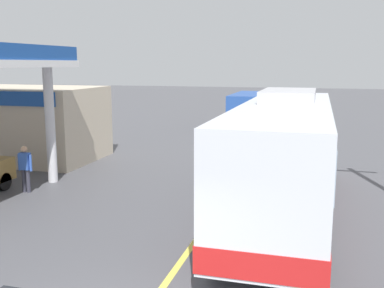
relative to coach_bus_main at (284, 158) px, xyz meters
name	(u,v)px	position (x,y,z in m)	size (l,w,h in m)	color
ground	(265,143)	(-1.96, 12.22, -1.72)	(120.00, 120.00, 0.00)	#4C4C51
lane_divider_stripe	(252,161)	(-1.96, 7.22, -1.72)	(0.16, 50.00, 0.01)	#D8CC4C
coach_bus_main	(284,158)	(0.00, 0.00, 0.00)	(2.60, 11.04, 3.69)	silver
minibus_opposing_lane	(248,107)	(-3.79, 17.78, -0.25)	(2.04, 6.13, 2.44)	#264C9E
pedestrian_near_pump	(25,166)	(-8.90, -0.08, -0.79)	(0.55, 0.22, 1.66)	#33333F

